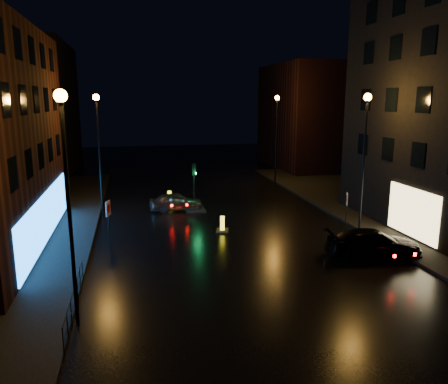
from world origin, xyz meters
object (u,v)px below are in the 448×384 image
(bollard_far, at_px, (170,201))
(road_sign_right, at_px, (347,202))
(dark_sedan, at_px, (374,243))
(traffic_signal, at_px, (194,203))
(silver_hatchback, at_px, (176,201))
(road_sign_left, at_px, (108,212))
(bollard_near, at_px, (222,228))

(bollard_far, xyz_separation_m, road_sign_right, (10.34, -8.95, 1.49))
(dark_sedan, distance_m, road_sign_right, 5.19)
(traffic_signal, relative_size, dark_sedan, 0.70)
(bollard_far, distance_m, road_sign_right, 13.75)
(traffic_signal, relative_size, silver_hatchback, 0.89)
(silver_hatchback, height_order, road_sign_left, road_sign_left)
(silver_hatchback, relative_size, road_sign_right, 1.69)
(dark_sedan, height_order, bollard_far, dark_sedan)
(road_sign_left, bearing_deg, silver_hatchback, 76.17)
(silver_hatchback, height_order, bollard_far, silver_hatchback)
(bollard_near, distance_m, road_sign_left, 7.02)
(bollard_far, bearing_deg, dark_sedan, -45.57)
(bollard_near, bearing_deg, silver_hatchback, 125.59)
(road_sign_left, bearing_deg, road_sign_right, 19.25)
(traffic_signal, height_order, dark_sedan, traffic_signal)
(silver_hatchback, xyz_separation_m, bollard_far, (-0.29, 2.10, -0.43))
(bollard_near, relative_size, bollard_far, 0.98)
(dark_sedan, relative_size, bollard_far, 3.82)
(traffic_signal, xyz_separation_m, road_sign_left, (-5.82, -7.09, 1.40))
(dark_sedan, distance_m, road_sign_left, 14.37)
(silver_hatchback, relative_size, bollard_far, 2.99)
(traffic_signal, xyz_separation_m, dark_sedan, (7.68, -11.87, 0.21))
(silver_hatchback, bearing_deg, road_sign_left, 142.38)
(dark_sedan, xyz_separation_m, bollard_far, (-9.33, 13.94, -0.49))
(bollard_far, relative_size, road_sign_left, 0.51)
(traffic_signal, xyz_separation_m, silver_hatchback, (-1.37, -0.02, 0.15))
(silver_hatchback, distance_m, bollard_far, 2.16)
(traffic_signal, distance_m, dark_sedan, 14.14)
(dark_sedan, bearing_deg, traffic_signal, 39.53)
(dark_sedan, xyz_separation_m, bollard_near, (-6.78, 5.94, -0.50))
(traffic_signal, height_order, bollard_near, traffic_signal)
(bollard_near, bearing_deg, road_sign_left, -155.55)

